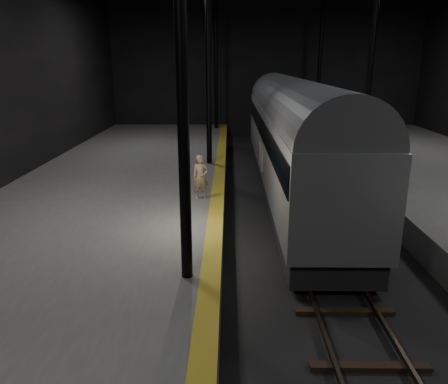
{
  "coord_description": "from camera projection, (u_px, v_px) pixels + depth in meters",
  "views": [
    {
      "loc": [
        -2.82,
        -13.34,
        5.89
      ],
      "look_at": [
        -2.97,
        -0.38,
        2.0
      ],
      "focal_mm": 35.0,
      "sensor_mm": 36.0,
      "label": 1
    }
  ],
  "objects": [
    {
      "name": "track",
      "position": [
        314.0,
        245.0,
        14.42
      ],
      "size": [
        2.4,
        43.0,
        0.24
      ],
      "color": "#3F3328",
      "rests_on": "ground"
    },
    {
      "name": "woman",
      "position": [
        200.0,
        177.0,
        15.97
      ],
      "size": [
        0.7,
        0.58,
        1.65
      ],
      "primitive_type": "imported",
      "rotation": [
        0.0,
        0.0,
        0.35
      ],
      "color": "#8E7657",
      "rests_on": "platform_left"
    },
    {
      "name": "train",
      "position": [
        292.0,
        133.0,
        19.37
      ],
      "size": [
        2.85,
        19.03,
        5.09
      ],
      "color": "#9FA1A7",
      "rests_on": "ground"
    },
    {
      "name": "ground",
      "position": [
        314.0,
        247.0,
        14.44
      ],
      "size": [
        44.0,
        44.0,
        0.0
      ],
      "primitive_type": "plane",
      "color": "black",
      "rests_on": "ground"
    },
    {
      "name": "platform_left",
      "position": [
        87.0,
        232.0,
        14.38
      ],
      "size": [
        9.0,
        43.8,
        1.0
      ],
      "primitive_type": "cube",
      "color": "#4D4D4B",
      "rests_on": "ground"
    },
    {
      "name": "tactile_strip",
      "position": [
        216.0,
        218.0,
        14.18
      ],
      "size": [
        0.5,
        43.8,
        0.01
      ],
      "primitive_type": "cube",
      "color": "olive",
      "rests_on": "platform_left"
    }
  ]
}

